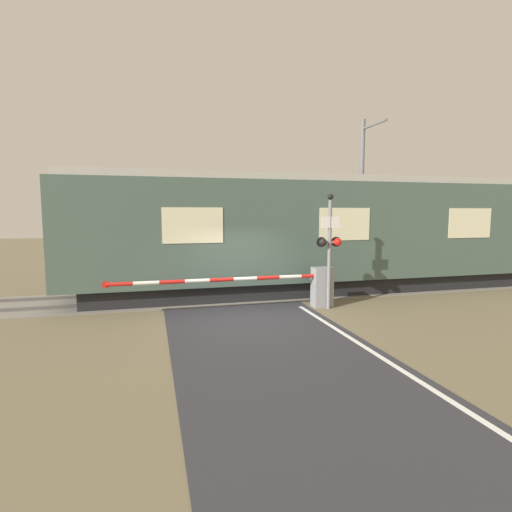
{
  "coord_description": "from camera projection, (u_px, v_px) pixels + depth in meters",
  "views": [
    {
      "loc": [
        -2.5,
        -10.4,
        2.94
      ],
      "look_at": [
        0.66,
        1.55,
        1.58
      ],
      "focal_mm": 28.0,
      "sensor_mm": 36.0,
      "label": 1
    }
  ],
  "objects": [
    {
      "name": "ground_plane",
      "position": [
        247.0,
        320.0,
        10.95
      ],
      "size": [
        80.0,
        80.0,
        0.0
      ],
      "primitive_type": "plane",
      "color": "#6B6047"
    },
    {
      "name": "track_bed",
      "position": [
        225.0,
        295.0,
        14.14
      ],
      "size": [
        36.0,
        3.2,
        0.13
      ],
      "color": "slate",
      "rests_on": "ground_plane"
    },
    {
      "name": "train",
      "position": [
        325.0,
        233.0,
        14.87
      ],
      "size": [
        18.39,
        3.07,
        4.22
      ],
      "color": "black",
      "rests_on": "ground_plane"
    },
    {
      "name": "crossing_barrier",
      "position": [
        304.0,
        286.0,
        12.3
      ],
      "size": [
        6.76,
        0.44,
        1.24
      ],
      "color": "gray",
      "rests_on": "ground_plane"
    },
    {
      "name": "signal_post",
      "position": [
        330.0,
        244.0,
        12.03
      ],
      "size": [
        0.79,
        0.26,
        3.49
      ],
      "color": "gray",
      "rests_on": "ground_plane"
    },
    {
      "name": "catenary_pole",
      "position": [
        362.0,
        197.0,
        17.53
      ],
      "size": [
        0.2,
        1.9,
        6.94
      ],
      "color": "slate",
      "rests_on": "ground_plane"
    }
  ]
}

